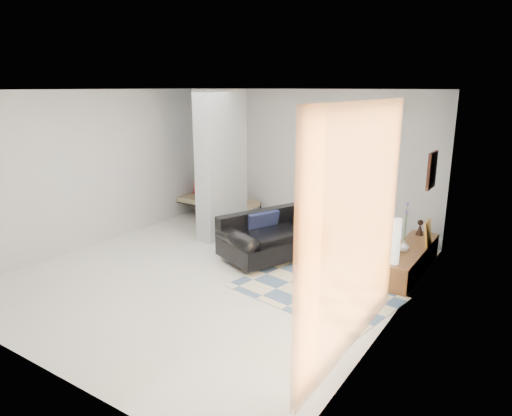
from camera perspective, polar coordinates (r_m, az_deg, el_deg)
The scene contains 17 objects.
floor at distance 7.30m, azimuth -4.83°, elevation -8.04°, with size 6.00×6.00×0.00m, color white.
ceiling at distance 6.73m, azimuth -5.37°, elevation 14.50°, with size 6.00×6.00×0.00m, color white.
wall_back at distance 9.38m, azimuth 6.34°, elevation 5.99°, with size 6.00×6.00×0.00m, color #B7B9BC.
wall_front at distance 4.97m, azimuth -26.98°, elevation -3.66°, with size 6.00×6.00×0.00m, color #B7B9BC.
wall_left at distance 8.82m, azimuth -19.35°, elevation 4.68°, with size 6.00×6.00×0.00m, color #B7B9BC.
wall_right at distance 5.65m, azimuth 17.44°, elevation -0.57°, with size 6.00×6.00×0.00m, color #B7B9BC.
partition_column at distance 8.78m, azimuth -4.30°, elevation 5.44°, with size 0.35×1.20×2.80m, color #9DA2A3.
hallway_door at distance 10.51m, azimuth -4.11°, elevation 4.91°, with size 0.85×0.06×2.04m, color white.
curtain at distance 4.61m, azimuth 12.54°, elevation -3.05°, with size 2.55×2.55×0.00m, color orange.
wall_art at distance 7.22m, azimuth 21.14°, elevation 4.42°, with size 0.04×0.45×0.55m, color black.
media_console at distance 7.64m, azimuth 18.66°, elevation -6.09°, with size 0.45×1.95×0.80m.
loveseat at distance 7.80m, azimuth 1.82°, elevation -3.72°, with size 1.57×1.95×0.76m.
daybed at distance 10.16m, azimuth -4.92°, elevation 1.04°, with size 1.83×0.78×0.77m.
area_rug at distance 6.68m, azimuth 7.34°, elevation -10.33°, with size 2.22×1.48×0.01m, color beige.
cylinder_lamp at distance 6.74m, azimuth 17.10°, elevation -4.02°, with size 0.12×0.12×0.66m, color white.
bronze_figurine at distance 8.21m, azimuth 19.81°, elevation -2.32°, with size 0.13×0.13×0.26m, color black, non-canonical shape.
vase at distance 7.35m, azimuth 18.00°, elevation -4.55°, with size 0.16×0.16×0.17m, color silver.
Camera 1 is at (4.17, -5.28, 2.85)m, focal length 32.00 mm.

